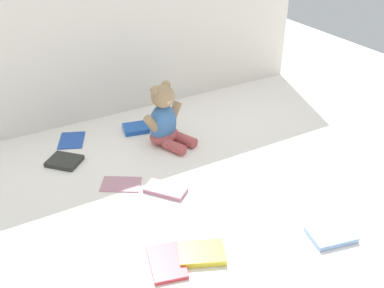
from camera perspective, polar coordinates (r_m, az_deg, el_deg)
ground_plane at (r=1.67m, az=-1.60°, el=-1.36°), size 3.20×3.20×0.00m
backdrop_drape at (r=1.90m, az=-8.49°, el=14.93°), size 1.70×0.03×0.76m
teddy_bear at (r=1.71m, az=-3.61°, el=2.98°), size 0.20×0.21×0.25m
book_case_0 at (r=1.82m, az=-15.42°, el=0.54°), size 0.14×0.16×0.01m
book_case_1 at (r=1.53m, az=-9.24°, el=-5.12°), size 0.16×0.14×0.01m
book_case_2 at (r=1.68m, az=-16.29°, el=-2.15°), size 0.15×0.15×0.02m
book_case_3 at (r=1.48m, az=-3.48°, el=-5.94°), size 0.14×0.15×0.01m
book_case_4 at (r=1.84m, az=-7.35°, el=2.04°), size 0.12×0.11×0.02m
book_case_5 at (r=1.24m, az=-3.31°, el=-15.12°), size 0.12×0.15×0.01m
book_case_6 at (r=1.37m, az=17.65°, el=-11.16°), size 0.15×0.12×0.02m
book_case_7 at (r=1.25m, az=1.29°, el=-14.05°), size 0.15×0.13×0.02m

